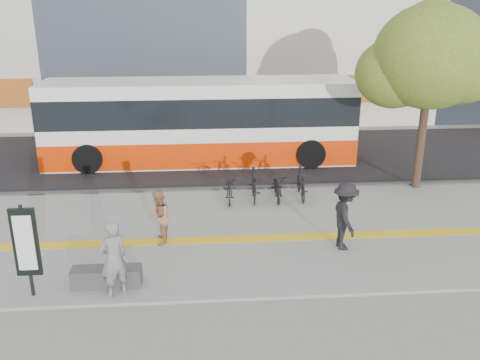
{
  "coord_description": "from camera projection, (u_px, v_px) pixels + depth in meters",
  "views": [
    {
      "loc": [
        -0.32,
        -12.05,
        6.47
      ],
      "look_at": [
        0.76,
        2.0,
        1.47
      ],
      "focal_mm": 38.97,
      "sensor_mm": 36.0,
      "label": 1
    }
  ],
  "objects": [
    {
      "name": "street",
      "position": [
        209.0,
        157.0,
        21.95
      ],
      "size": [
        40.0,
        8.0,
        0.06
      ],
      "primitive_type": "cube",
      "color": "black",
      "rests_on": "ground"
    },
    {
      "name": "pedestrian_tan",
      "position": [
        159.0,
        218.0,
        14.0
      ],
      "size": [
        0.58,
        0.74,
        1.5
      ],
      "primitive_type": "imported",
      "rotation": [
        0.0,
        0.0,
        -1.56
      ],
      "color": "#A9714E",
      "rests_on": "sidewalk"
    },
    {
      "name": "tactile_strip",
      "position": [
        216.0,
        240.0,
        14.42
      ],
      "size": [
        40.0,
        0.45,
        0.01
      ],
      "primitive_type": "cube",
      "color": "yellow",
      "rests_on": "sidewalk"
    },
    {
      "name": "sidewalk",
      "position": [
        215.0,
        233.0,
        14.9
      ],
      "size": [
        40.0,
        7.0,
        0.08
      ],
      "primitive_type": "cube",
      "color": "slate",
      "rests_on": "ground"
    },
    {
      "name": "street_tree",
      "position": [
        429.0,
        59.0,
        17.04
      ],
      "size": [
        4.4,
        3.8,
        6.31
      ],
      "color": "#352118",
      "rests_on": "sidewalk"
    },
    {
      "name": "pedestrian_dark",
      "position": [
        345.0,
        216.0,
        13.67
      ],
      "size": [
        0.73,
        1.22,
        1.85
      ],
      "primitive_type": "imported",
      "rotation": [
        0.0,
        0.0,
        1.61
      ],
      "color": "black",
      "rests_on": "sidewalk"
    },
    {
      "name": "bus",
      "position": [
        200.0,
        124.0,
        20.93
      ],
      "size": [
        12.29,
        2.91,
        3.27
      ],
      "color": "white",
      "rests_on": "street"
    },
    {
      "name": "curb",
      "position": [
        212.0,
        190.0,
        18.18
      ],
      "size": [
        40.0,
        0.25,
        0.14
      ],
      "primitive_type": "cube",
      "color": "#39393B",
      "rests_on": "ground"
    },
    {
      "name": "seated_woman",
      "position": [
        113.0,
        259.0,
        11.5
      ],
      "size": [
        0.79,
        0.73,
        1.8
      ],
      "primitive_type": "imported",
      "rotation": [
        0.0,
        0.0,
        3.75
      ],
      "color": "black",
      "rests_on": "sidewalk"
    },
    {
      "name": "ground",
      "position": [
        217.0,
        260.0,
        13.5
      ],
      "size": [
        120.0,
        120.0,
        0.0
      ],
      "primitive_type": "plane",
      "color": "slate",
      "rests_on": "ground"
    },
    {
      "name": "signboard",
      "position": [
        26.0,
        244.0,
        11.33
      ],
      "size": [
        0.55,
        0.1,
        2.2
      ],
      "color": "black",
      "rests_on": "sidewalk"
    },
    {
      "name": "bench",
      "position": [
        107.0,
        277.0,
        12.09
      ],
      "size": [
        1.6,
        0.45,
        0.45
      ],
      "primitive_type": "cube",
      "color": "#39393B",
      "rests_on": "sidewalk"
    },
    {
      "name": "bicycle_row",
      "position": [
        265.0,
        185.0,
        17.2
      ],
      "size": [
        3.0,
        1.77,
        1.01
      ],
      "color": "black",
      "rests_on": "sidewalk"
    }
  ]
}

